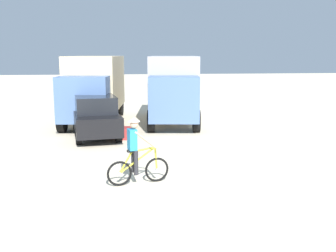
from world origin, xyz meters
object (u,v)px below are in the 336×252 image
Objects in this scene: sedan_parked at (96,116)px; supply_crate at (125,133)px; box_truck_tan_camper at (94,86)px; box_truck_grey_hauler at (173,86)px; cyclist_orange_shirt at (136,154)px.

sedan_parked is 1.47m from supply_crate.
box_truck_tan_camper is 4.02m from box_truck_grey_hauler.
box_truck_tan_camper is at bearing 108.38° from supply_crate.
sedan_parked reaches higher than supply_crate.
sedan_parked is at bearing -137.79° from box_truck_grey_hauler.
box_truck_grey_hauler is (4.00, -0.43, 0.00)m from box_truck_tan_camper.
supply_crate is (1.21, -0.56, -0.63)m from sedan_parked.
supply_crate is (-0.24, 5.81, -0.60)m from cyclist_orange_shirt.
cyclist_orange_shirt is at bearing -77.21° from sedan_parked.
sedan_parked is 6.54m from cyclist_orange_shirt.
sedan_parked is 2.42× the size of cyclist_orange_shirt.
supply_crate is (1.46, -4.39, -1.62)m from box_truck_tan_camper.
cyclist_orange_shirt is at bearing -103.23° from box_truck_grey_hauler.
box_truck_tan_camper is 1.58× the size of sedan_parked.
box_truck_tan_camper reaches higher than supply_crate.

